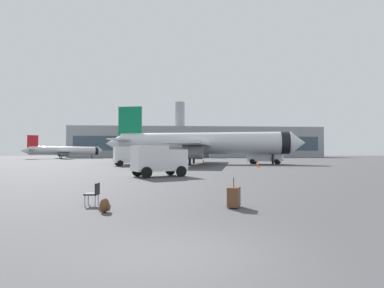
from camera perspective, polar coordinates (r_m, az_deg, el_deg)
ground_plane at (r=6.19m, az=-1.51°, el=-20.51°), size 400.00×400.00×0.00m
airplane_at_gate at (r=53.68m, az=1.84°, el=0.10°), size 35.51×32.28×10.50m
airplane_taxiing at (r=111.89m, az=-22.80°, el=-1.18°), size 24.46×22.53×7.72m
service_truck at (r=46.96m, az=-11.63°, el=-2.11°), size 5.25×3.74×2.90m
fuel_truck at (r=55.39m, az=13.55°, el=-1.85°), size 6.45×4.77×3.20m
cargo_van at (r=25.57m, az=-6.32°, el=-2.89°), size 4.83×3.81×2.60m
safety_cone_near at (r=43.39m, az=12.27°, el=-3.73°), size 0.44×0.44×0.82m
safety_cone_mid at (r=64.05m, az=2.14°, el=-3.10°), size 0.44×0.44×0.81m
rolling_suitcase at (r=11.34m, az=7.87°, el=-9.81°), size 0.61×0.74×1.10m
traveller_backpack at (r=10.78m, az=-16.06°, el=-11.04°), size 0.36×0.40×0.48m
gate_chair at (r=12.18m, az=-17.99°, el=-8.67°), size 0.51×0.51×0.86m
terminal_building at (r=139.81m, az=0.84°, el=0.28°), size 109.47×24.00×25.31m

